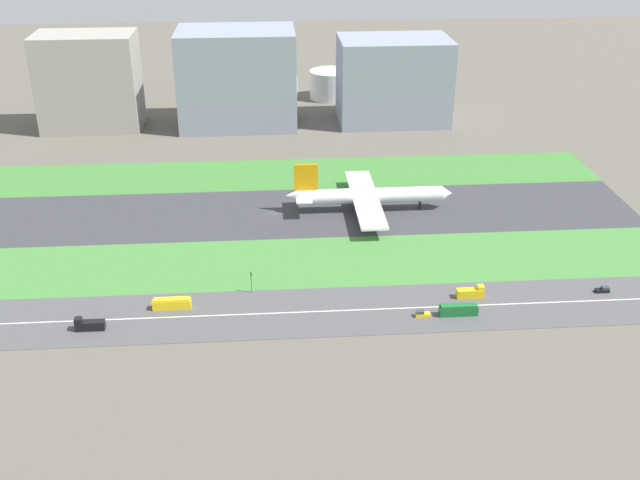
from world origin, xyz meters
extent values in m
plane|color=#5B564C|center=(0.00, 0.00, 0.00)|extent=(800.00, 800.00, 0.00)
cube|color=#38383D|center=(0.00, 0.00, 0.05)|extent=(280.00, 46.00, 0.10)
cube|color=#3D7A33|center=(0.00, 41.00, 0.05)|extent=(280.00, 36.00, 0.10)
cube|color=#427F38|center=(0.00, -41.00, 0.05)|extent=(280.00, 36.00, 0.10)
cube|color=#4C4C4F|center=(0.00, -73.00, 0.05)|extent=(280.00, 28.00, 0.10)
cube|color=silver|center=(0.00, -73.00, 0.11)|extent=(266.00, 0.50, 0.01)
cylinder|color=white|center=(37.16, 0.00, 6.30)|extent=(56.00, 6.00, 6.00)
cone|color=white|center=(67.16, 0.00, 6.30)|extent=(4.00, 5.70, 5.70)
cone|color=white|center=(6.66, 0.00, 7.10)|extent=(5.00, 5.40, 5.40)
cube|color=orange|center=(12.16, 0.00, 14.30)|extent=(9.00, 0.80, 11.00)
cube|color=white|center=(11.16, 0.00, 7.30)|extent=(6.00, 16.00, 0.60)
cube|color=white|center=(35.16, 15.00, 5.10)|extent=(10.00, 26.00, 1.00)
cylinder|color=gray|center=(36.16, 9.00, 2.90)|extent=(5.00, 3.20, 3.20)
cube|color=white|center=(35.16, -15.00, 5.10)|extent=(10.00, 26.00, 1.00)
cylinder|color=gray|center=(36.16, -9.00, 2.90)|extent=(5.00, 3.20, 3.20)
cylinder|color=black|center=(56.76, 0.00, 1.70)|extent=(1.00, 1.00, 3.20)
cylinder|color=black|center=(33.16, 3.50, 1.70)|extent=(1.00, 1.00, 3.20)
cylinder|color=black|center=(33.16, -3.50, 1.70)|extent=(1.00, 1.00, 3.20)
cube|color=yellow|center=(42.59, -78.00, 0.65)|extent=(4.40, 1.80, 1.10)
cube|color=#333D4C|center=(41.79, -78.00, 1.65)|extent=(2.20, 1.66, 0.90)
cube|color=black|center=(101.96, -68.00, 0.65)|extent=(4.40, 1.80, 1.10)
cube|color=#333D4C|center=(102.76, -68.00, 1.65)|extent=(2.20, 1.66, 0.90)
cube|color=#19662D|center=(53.40, -78.00, 1.60)|extent=(11.60, 2.50, 3.00)
cube|color=#19662D|center=(53.30, -78.00, 3.35)|extent=(10.80, 2.30, 0.50)
cube|color=yellow|center=(-32.56, -68.00, 1.60)|extent=(11.60, 2.50, 3.00)
cube|color=yellow|center=(-32.46, -68.00, 3.35)|extent=(10.80, 2.30, 0.50)
cube|color=black|center=(-55.04, -78.00, 1.50)|extent=(8.40, 2.50, 2.80)
cube|color=black|center=(-58.24, -78.00, 3.50)|extent=(2.00, 2.30, 1.20)
cube|color=yellow|center=(59.43, -68.00, 1.50)|extent=(8.40, 2.50, 2.80)
cube|color=yellow|center=(62.63, -68.00, 3.50)|extent=(2.00, 2.30, 1.20)
cylinder|color=#4C4C51|center=(-8.50, -60.00, 3.10)|extent=(0.24, 0.24, 6.00)
cube|color=black|center=(-8.50, -60.00, 6.70)|extent=(0.36, 0.36, 1.20)
sphere|color=#19D826|center=(-8.50, -60.20, 7.00)|extent=(0.24, 0.24, 0.24)
cube|color=#9E998E|center=(-90.00, 114.00, 23.69)|extent=(48.59, 29.09, 47.38)
cube|color=gray|center=(-16.09, 114.00, 24.14)|extent=(58.60, 39.07, 48.28)
cube|color=gray|center=(63.81, 114.00, 21.42)|extent=(56.14, 36.77, 42.83)
cylinder|color=silver|center=(4.04, 159.00, 6.18)|extent=(24.44, 24.44, 12.35)
cylinder|color=silver|center=(35.48, 159.00, 7.92)|extent=(24.32, 24.32, 15.83)
cylinder|color=silver|center=(69.52, 159.00, 8.93)|extent=(17.72, 17.72, 17.86)
camera|label=1|loc=(-2.14, -267.63, 121.46)|focal=42.52mm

